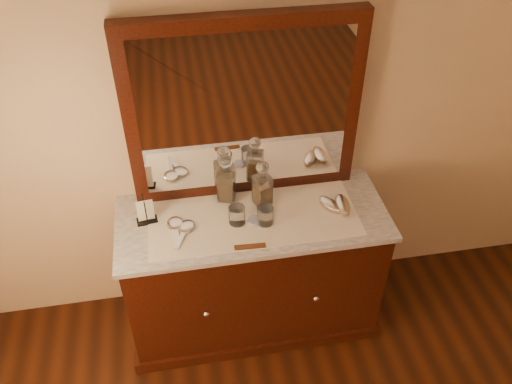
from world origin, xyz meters
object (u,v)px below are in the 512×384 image
Objects in this scene: pin_dish at (255,220)px; hand_mirror_inner at (185,229)px; napkin_rack at (146,212)px; hand_mirror_outer at (175,226)px; mirror_frame at (244,111)px; dresser_cabinet at (253,272)px; brush_far at (343,205)px; decanter_right at (262,188)px; decanter_left at (226,182)px; comb at (250,246)px; brush_near at (330,205)px.

hand_mirror_inner reaches higher than pin_dish.
napkin_rack reaches higher than pin_dish.
napkin_rack is 0.71× the size of hand_mirror_outer.
mirror_frame is 5.47× the size of hand_mirror_inner.
dresser_cabinet is 8.45× the size of brush_far.
decanter_right is 1.66× the size of brush_far.
dresser_cabinet is 0.75m from napkin_rack.
pin_dish is (0.00, -0.29, -0.49)m from mirror_frame.
decanter_left reaches higher than pin_dish.
hand_mirror_inner is at bearing -29.35° from napkin_rack.
pin_dish is 0.46× the size of napkin_rack.
mirror_frame reaches higher than decanter_right.
comb is 0.57m from brush_far.
decanter_right is 1.23× the size of hand_mirror_outer.
hand_mirror_inner is at bearing -179.33° from pin_dish.
mirror_frame is at bearing 34.62° from decanter_left.
napkin_rack is 0.45m from decanter_left.
hand_mirror_inner is (-0.43, -0.14, -0.10)m from decanter_right.
decanter_left is at bearing 41.36° from hand_mirror_inner.
brush_far reaches higher than brush_near.
hand_mirror_outer is (-0.29, -0.18, -0.10)m from decanter_left.
hand_mirror_outer is (-0.89, 0.01, -0.01)m from brush_far.
mirror_frame is 0.68m from brush_near.
dresser_cabinet is 0.59m from decanter_left.
mirror_frame is at bearing 39.33° from hand_mirror_inner.
dresser_cabinet is 0.67m from brush_far.
napkin_rack is 1.04m from brush_far.
mirror_frame is 4.16× the size of decanter_left.
pin_dish is at bearing -177.75° from brush_far.
comb is at bearing -159.68° from brush_far.
hand_mirror_inner is at bearing -32.47° from hand_mirror_outer.
decanter_right reaches higher than hand_mirror_inner.
napkin_rack is 0.97× the size of brush_far.
brush_near is at bearing 4.77° from pin_dish.
hand_mirror_inner is (-0.36, -0.05, 0.45)m from dresser_cabinet.
comb is at bearing -80.79° from decanter_left.
brush_far is at bearing -4.70° from napkin_rack.
napkin_rack is 0.56× the size of decanter_left.
brush_far reaches higher than hand_mirror_inner.
mirror_frame is at bearing 32.85° from hand_mirror_outer.
pin_dish is 0.34× the size of hand_mirror_inner.
pin_dish is 0.36m from hand_mirror_inner.
comb is at bearing -30.14° from hand_mirror_outer.
decanter_left is 0.64m from brush_far.
hand_mirror_outer is at bearing 152.90° from comb.
brush_far is 0.76× the size of hand_mirror_inner.
hand_mirror_outer is 0.06m from hand_mirror_inner.
napkin_rack is at bearing -161.39° from mirror_frame.
decanter_left is (-0.06, 0.39, 0.11)m from comb.
pin_dish is 0.45× the size of brush_near.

